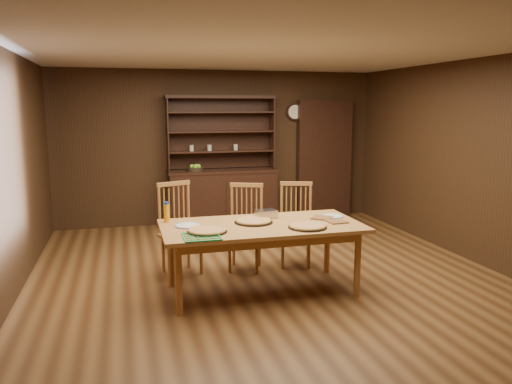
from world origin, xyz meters
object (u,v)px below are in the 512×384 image
object	(u,v)px
china_hutch	(222,190)
chair_left	(178,225)
chair_right	(296,221)
juice_bottle	(166,213)
chair_center	(246,224)
dining_table	(262,231)

from	to	relation	value
china_hutch	chair_left	xyz separation A→B (m)	(-1.00, -2.31, -0.01)
chair_left	chair_right	size ratio (longest dim) A/B	1.05
chair_left	juice_bottle	size ratio (longest dim) A/B	4.95
chair_center	juice_bottle	distance (m)	1.14
chair_right	juice_bottle	world-z (taller)	chair_right
chair_center	chair_right	world-z (taller)	chair_center
juice_bottle	chair_right	bearing A→B (deg)	15.83
chair_left	chair_center	xyz separation A→B (m)	(0.82, -0.06, -0.02)
chair_center	chair_right	xyz separation A→B (m)	(0.66, 0.01, -0.01)
dining_table	chair_right	size ratio (longest dim) A/B	2.04
dining_table	chair_left	bearing A→B (deg)	131.62
chair_right	chair_left	bearing A→B (deg)	-162.82
chair_right	juice_bottle	distance (m)	1.75
dining_table	juice_bottle	distance (m)	1.06
chair_center	juice_bottle	xyz separation A→B (m)	(-1.00, -0.46, 0.29)
china_hutch	chair_center	distance (m)	2.38
dining_table	chair_center	bearing A→B (deg)	88.01
dining_table	chair_center	size ratio (longest dim) A/B	2.02
chair_left	chair_right	world-z (taller)	chair_left
chair_right	juice_bottle	bearing A→B (deg)	-145.15
chair_center	chair_right	distance (m)	0.66
dining_table	chair_left	world-z (taller)	chair_left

